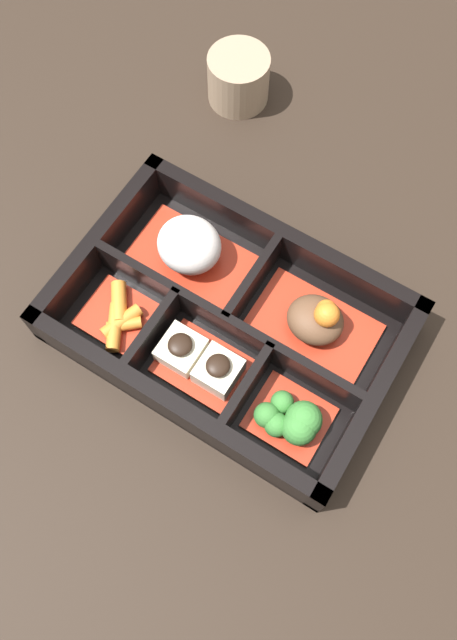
# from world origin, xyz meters

# --- Properties ---
(ground_plane) EXTENTS (3.00, 3.00, 0.00)m
(ground_plane) POSITION_xyz_m (0.00, 0.00, 0.00)
(ground_plane) COLOR black
(bento_base) EXTENTS (0.30, 0.20, 0.01)m
(bento_base) POSITION_xyz_m (0.00, 0.00, 0.01)
(bento_base) COLOR black
(bento_base) RESTS_ON ground_plane
(bento_rim) EXTENTS (0.30, 0.20, 0.05)m
(bento_rim) POSITION_xyz_m (-0.00, -0.00, 0.02)
(bento_rim) COLOR black
(bento_rim) RESTS_ON ground_plane
(bowl_rice) EXTENTS (0.11, 0.07, 0.05)m
(bowl_rice) POSITION_xyz_m (-0.07, 0.04, 0.03)
(bowl_rice) COLOR #B22D19
(bowl_rice) RESTS_ON bento_base
(bowl_stew) EXTENTS (0.11, 0.07, 0.05)m
(bowl_stew) POSITION_xyz_m (0.07, 0.04, 0.03)
(bowl_stew) COLOR #B22D19
(bowl_stew) RESTS_ON bento_base
(bowl_carrots) EXTENTS (0.06, 0.07, 0.02)m
(bowl_carrots) POSITION_xyz_m (-0.09, -0.05, 0.02)
(bowl_carrots) COLOR #B22D19
(bowl_carrots) RESTS_ON bento_base
(bowl_tofu) EXTENTS (0.08, 0.06, 0.04)m
(bowl_tofu) POSITION_xyz_m (-0.00, -0.05, 0.02)
(bowl_tofu) COLOR #B22D19
(bowl_tofu) RESTS_ON bento_base
(bowl_greens) EXTENTS (0.07, 0.06, 0.04)m
(bowl_greens) POSITION_xyz_m (0.09, -0.05, 0.03)
(bowl_greens) COLOR #B22D19
(bowl_greens) RESTS_ON bento_base
(tea_cup) EXTENTS (0.07, 0.07, 0.05)m
(tea_cup) POSITION_xyz_m (-0.14, 0.24, 0.03)
(tea_cup) COLOR gray
(tea_cup) RESTS_ON ground_plane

